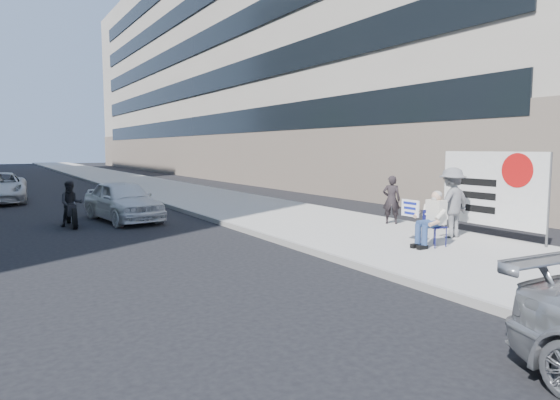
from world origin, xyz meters
TOP-DOWN VIEW (x-y plane):
  - ground at (0.00, 0.00)m, footprint 160.00×160.00m
  - near_sidewalk at (4.00, 20.00)m, footprint 5.00×120.00m
  - near_building at (17.00, 32.00)m, footprint 14.00×70.00m
  - seated_protester at (3.91, 0.65)m, footprint 0.83×1.12m
  - jogger at (5.33, 1.27)m, footprint 1.19×0.73m
  - pedestrian_woman at (5.62, 3.79)m, footprint 0.63×0.62m
  - protest_banner at (6.18, 0.74)m, footprint 0.08×3.06m
  - white_sedan_near at (-1.00, 9.59)m, footprint 2.14×4.18m
  - motorcycle at (-2.68, 9.17)m, footprint 0.73×2.05m

SIDE VIEW (x-z plane):
  - ground at x=0.00m, z-range 0.00..0.00m
  - near_sidewalk at x=4.00m, z-range 0.00..0.15m
  - motorcycle at x=-2.68m, z-range -0.08..1.35m
  - white_sedan_near at x=-1.00m, z-range 0.00..1.36m
  - seated_protester at x=3.91m, z-range 0.22..1.53m
  - pedestrian_woman at x=5.62m, z-range 0.15..1.61m
  - jogger at x=5.33m, z-range 0.15..1.95m
  - protest_banner at x=6.18m, z-range 0.30..2.50m
  - near_building at x=17.00m, z-range 0.00..20.00m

